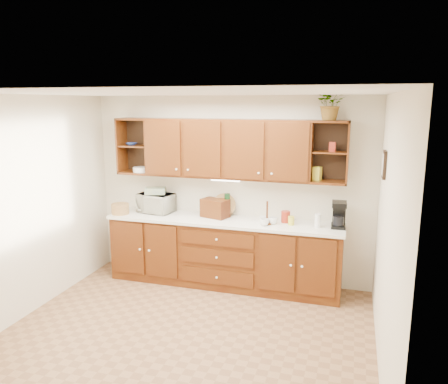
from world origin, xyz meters
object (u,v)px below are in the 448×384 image
Objects in this scene: microwave at (156,203)px; coffee_maker at (339,215)px; bread_box at (215,208)px; potted_plant at (331,103)px.

coffee_maker is at bearing 8.86° from microwave.
microwave is at bearing -163.29° from bread_box.
coffee_maker reaches higher than microwave.
microwave is at bearing 176.51° from coffee_maker.
bread_box is 1.08× the size of coffee_maker.
potted_plant is (2.41, 0.00, 1.42)m from microwave.
coffee_maker is 0.82× the size of potted_plant.
coffee_maker is at bearing -13.68° from potted_plant.
bread_box is (0.91, -0.02, -0.01)m from microwave.
potted_plant is at bearing 163.72° from coffee_maker.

